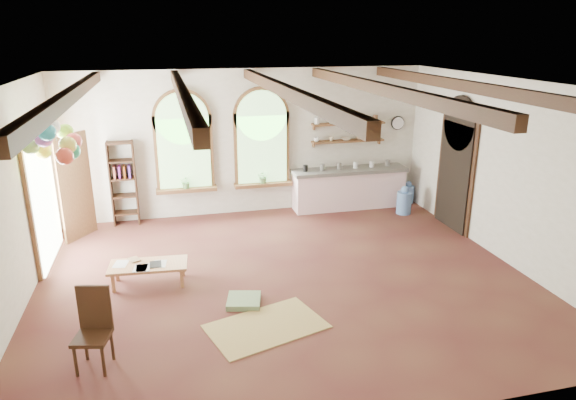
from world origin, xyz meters
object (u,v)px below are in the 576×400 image
object	(u,v)px
kitchen_counter	(349,188)
side_chair	(94,346)
coffee_table	(148,266)
balloon_cluster	(56,142)

from	to	relation	value
kitchen_counter	side_chair	bearing A→B (deg)	-135.77
coffee_table	balloon_cluster	world-z (taller)	balloon_cluster
kitchen_counter	balloon_cluster	world-z (taller)	balloon_cluster
side_chair	balloon_cluster	distance (m)	3.34
balloon_cluster	side_chair	bearing A→B (deg)	-76.94
side_chair	balloon_cluster	xyz separation A→B (m)	(-0.60, 2.58, 2.03)
kitchen_counter	balloon_cluster	bearing A→B (deg)	-157.21
coffee_table	balloon_cluster	bearing A→B (deg)	158.63
coffee_table	side_chair	distance (m)	2.19
kitchen_counter	coffee_table	xyz separation A→B (m)	(-4.50, -2.87, -0.16)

